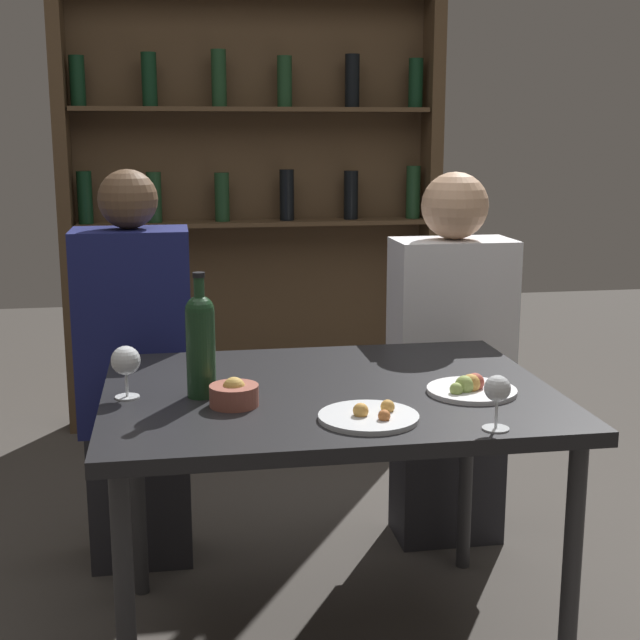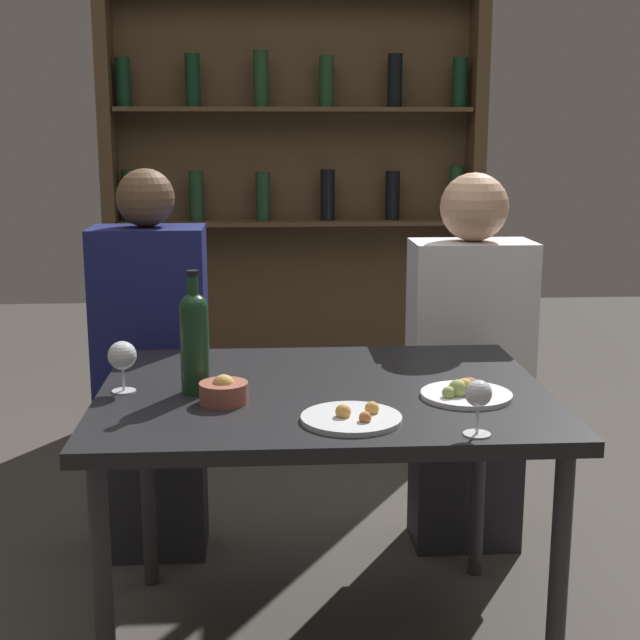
# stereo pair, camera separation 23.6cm
# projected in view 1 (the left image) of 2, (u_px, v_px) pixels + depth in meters

# --- Properties ---
(dining_table) EXTENTS (1.13, 0.87, 0.73)m
(dining_table) POSITION_uv_depth(u_px,v_px,m) (328.00, 413.00, 2.28)
(dining_table) COLOR black
(dining_table) RESTS_ON ground_plane
(wine_rack_wall) EXTENTS (1.75, 0.21, 2.24)m
(wine_rack_wall) POSITION_uv_depth(u_px,v_px,m) (253.00, 176.00, 4.14)
(wine_rack_wall) COLOR #4C3823
(wine_rack_wall) RESTS_ON ground_plane
(wine_bottle) EXTENTS (0.07, 0.07, 0.31)m
(wine_bottle) POSITION_uv_depth(u_px,v_px,m) (201.00, 341.00, 2.17)
(wine_bottle) COLOR #19381E
(wine_bottle) RESTS_ON dining_table
(wine_glass_0) EXTENTS (0.07, 0.07, 0.13)m
(wine_glass_0) POSITION_uv_depth(u_px,v_px,m) (126.00, 362.00, 2.17)
(wine_glass_0) COLOR silver
(wine_glass_0) RESTS_ON dining_table
(wine_glass_1) EXTENTS (0.06, 0.06, 0.12)m
(wine_glass_1) POSITION_uv_depth(u_px,v_px,m) (497.00, 391.00, 1.94)
(wine_glass_1) COLOR silver
(wine_glass_1) RESTS_ON dining_table
(food_plate_0) EXTENTS (0.23, 0.23, 0.04)m
(food_plate_0) POSITION_uv_depth(u_px,v_px,m) (369.00, 416.00, 2.02)
(food_plate_0) COLOR silver
(food_plate_0) RESTS_ON dining_table
(food_plate_1) EXTENTS (0.22, 0.22, 0.05)m
(food_plate_1) POSITION_uv_depth(u_px,v_px,m) (470.00, 388.00, 2.22)
(food_plate_1) COLOR white
(food_plate_1) RESTS_ON dining_table
(snack_bowl) EXTENTS (0.12, 0.12, 0.07)m
(snack_bowl) POSITION_uv_depth(u_px,v_px,m) (234.00, 394.00, 2.12)
(snack_bowl) COLOR #995142
(snack_bowl) RESTS_ON dining_table
(seated_person_left) EXTENTS (0.35, 0.22, 1.26)m
(seated_person_left) POSITION_uv_depth(u_px,v_px,m) (136.00, 383.00, 2.80)
(seated_person_left) COLOR #26262B
(seated_person_left) RESTS_ON ground_plane
(seated_person_right) EXTENTS (0.39, 0.22, 1.24)m
(seated_person_right) POSITION_uv_depth(u_px,v_px,m) (450.00, 369.00, 2.97)
(seated_person_right) COLOR #26262B
(seated_person_right) RESTS_ON ground_plane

